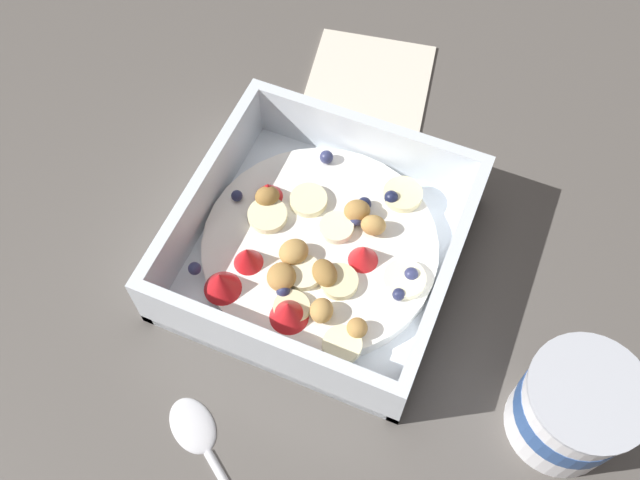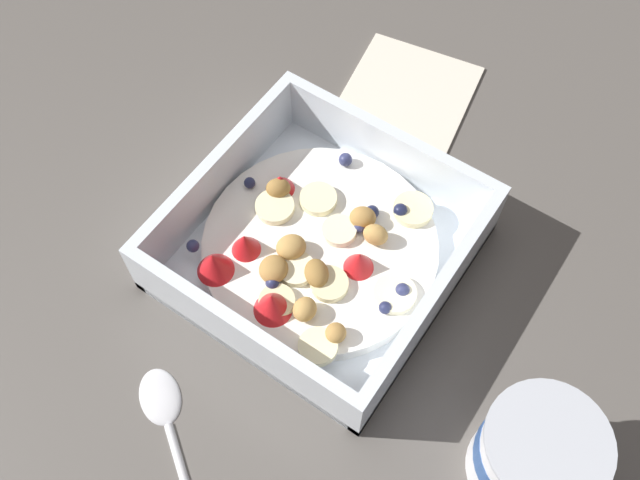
# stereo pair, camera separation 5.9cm
# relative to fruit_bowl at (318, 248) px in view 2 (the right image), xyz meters

# --- Properties ---
(ground_plane) EXTENTS (2.40, 2.40, 0.00)m
(ground_plane) POSITION_rel_fruit_bowl_xyz_m (-0.01, -0.01, -0.02)
(ground_plane) COLOR #56514C
(fruit_bowl) EXTENTS (0.22, 0.22, 0.07)m
(fruit_bowl) POSITION_rel_fruit_bowl_xyz_m (0.00, 0.00, 0.00)
(fruit_bowl) COLOR white
(fruit_bowl) RESTS_ON ground
(spoon) EXTENTS (0.11, 0.15, 0.01)m
(spoon) POSITION_rel_fruit_bowl_xyz_m (0.19, -0.01, -0.02)
(spoon) COLOR silver
(spoon) RESTS_ON ground
(yogurt_cup) EXTENTS (0.09, 0.09, 0.08)m
(yogurt_cup) POSITION_rel_fruit_bowl_xyz_m (0.06, 0.23, 0.02)
(yogurt_cup) COLOR white
(yogurt_cup) RESTS_ON ground
(folded_napkin) EXTENTS (0.14, 0.14, 0.01)m
(folded_napkin) POSITION_rel_fruit_bowl_xyz_m (-0.21, -0.03, -0.02)
(folded_napkin) COLOR silver
(folded_napkin) RESTS_ON ground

